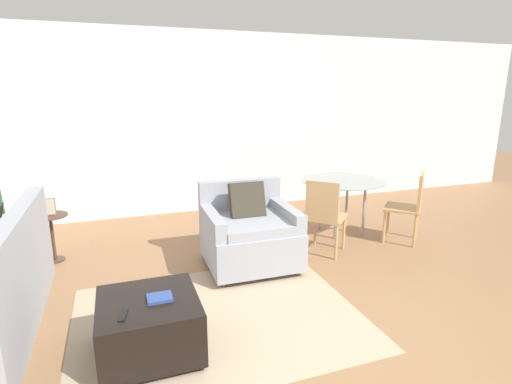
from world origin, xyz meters
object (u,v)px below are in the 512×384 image
ottoman (149,324)px  side_table (52,229)px  armchair (249,234)px  picture_frame (49,207)px  potted_plant (2,237)px  dining_table (343,186)px  dining_chair_near_left (324,212)px  book_stack (160,298)px  tv_remote_primary (123,315)px  dining_chair_near_right (410,203)px

ottoman → side_table: (-0.87, 2.05, 0.14)m
armchair → side_table: armchair is taller
picture_frame → potted_plant: bearing=169.6°
picture_frame → dining_table: size_ratio=0.17×
side_table → dining_table: dining_table is taller
armchair → dining_chair_near_left: armchair is taller
ottoman → book_stack: book_stack is taller
tv_remote_primary → dining_chair_near_right: size_ratio=0.17×
tv_remote_primary → dining_chair_near_left: bearing=31.3°
dining_chair_near_right → dining_chair_near_left: bearing=-180.0°
ottoman → side_table: side_table is taller
tv_remote_primary → picture_frame: picture_frame is taller
picture_frame → dining_table: (3.56, -0.24, 0.00)m
dining_chair_near_left → dining_chair_near_right: bearing=0.0°
armchair → dining_table: (1.52, 0.60, 0.28)m
ottoman → tv_remote_primary: bearing=-137.3°
tv_remote_primary → book_stack: bearing=29.1°
potted_plant → dining_chair_near_right: (4.68, -0.94, 0.21)m
dining_table → picture_frame: bearing=176.2°
ottoman → dining_chair_near_left: size_ratio=0.78×
potted_plant → dining_chair_near_left: (3.46, -0.94, 0.21)m
book_stack → dining_chair_near_left: (2.00, 1.23, 0.07)m
book_stack → potted_plant: potted_plant is taller
armchair → side_table: (-2.04, 0.83, 0.01)m
potted_plant → side_table: size_ratio=2.47×
potted_plant → dining_table: (4.07, -0.33, 0.33)m
dining_table → side_table: bearing=176.2°
armchair → dining_chair_near_right: armchair is taller
side_table → picture_frame: (0.00, 0.00, 0.26)m
book_stack → side_table: bearing=114.7°
book_stack → side_table: size_ratio=0.32×
armchair → book_stack: armchair is taller
picture_frame → dining_chair_near_left: bearing=-16.0°
picture_frame → dining_chair_near_left: 3.07m
picture_frame → dining_chair_near_right: 4.25m
tv_remote_primary → potted_plant: (-1.21, 2.31, -0.13)m
tv_remote_primary → picture_frame: size_ratio=0.80×
book_stack → tv_remote_primary: book_stack is taller
armchair → dining_chair_near_left: size_ratio=1.07×
armchair → tv_remote_primary: size_ratio=6.35×
dining_table → book_stack: bearing=-144.8°
armchair → picture_frame: armchair is taller
book_stack → dining_chair_near_left: bearing=31.6°
ottoman → potted_plant: bearing=122.8°
dining_table → ottoman: bearing=-145.9°
side_table → picture_frame: 0.26m
armchair → potted_plant: potted_plant is taller
tv_remote_primary → side_table: (-0.70, 2.21, -0.06)m
armchair → potted_plant: size_ratio=0.72×
ottoman → armchair: bearing=46.1°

